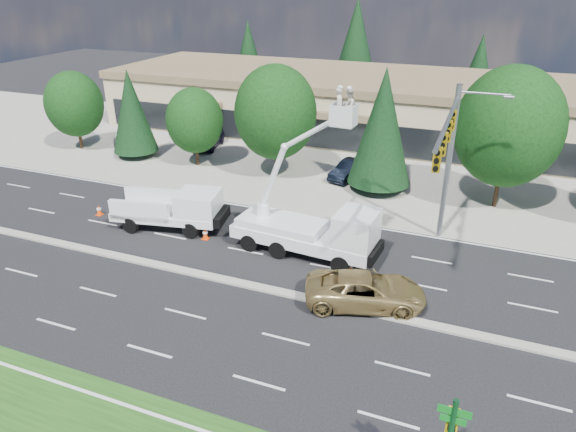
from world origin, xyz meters
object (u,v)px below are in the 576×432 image
at_px(bucket_truck, 316,223).
at_px(signal_mast, 449,149).
at_px(minivan, 365,290).
at_px(utility_pickup, 175,213).

bearing_deg(bucket_truck, signal_mast, 29.83).
bearing_deg(minivan, signal_mast, -37.66).
xyz_separation_m(utility_pickup, minivan, (12.79, -3.69, -0.24)).
bearing_deg(signal_mast, bucket_truck, -154.86).
height_order(utility_pickup, bucket_truck, bucket_truck).
bearing_deg(bucket_truck, minivan, -39.14).
height_order(signal_mast, utility_pickup, signal_mast).
height_order(signal_mast, bucket_truck, bucket_truck).
distance_m(signal_mast, utility_pickup, 16.32).
relative_size(signal_mast, utility_pickup, 1.48).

